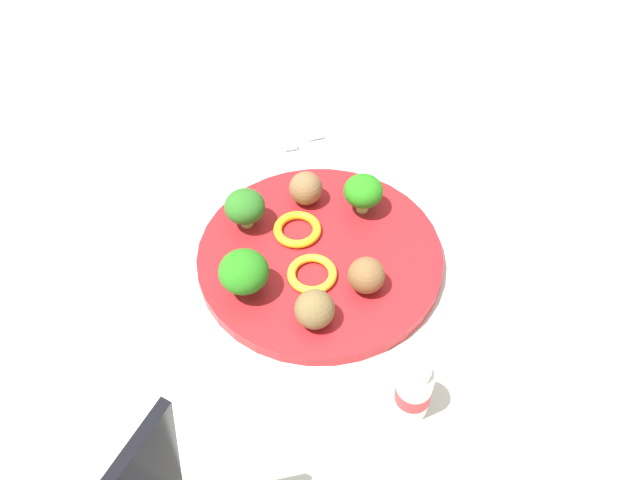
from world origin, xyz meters
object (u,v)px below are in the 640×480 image
object	(u,v)px
broccoli_floret_front_right	(245,207)
meatball_center	(315,309)
meatball_back_right	(306,188)
napkin	(291,117)
broccoli_floret_mid_left	(244,272)
yogurt_bottle	(414,390)
fork	(305,116)
pepper_ring_mid_left	(312,274)
pepper_ring_front_right	(297,229)
broccoli_floret_far_rim	(363,192)
knife	(280,120)
plate	(320,256)
meatball_front_left	(366,275)

from	to	relation	value
broccoli_floret_front_right	meatball_center	distance (m)	0.16
meatball_back_right	napkin	world-z (taller)	meatball_back_right
broccoli_floret_mid_left	yogurt_bottle	size ratio (longest dim) A/B	0.76
meatball_center	broccoli_floret_mid_left	bearing A→B (deg)	-135.29
meatball_center	fork	bearing A→B (deg)	165.43
broccoli_floret_mid_left	pepper_ring_mid_left	distance (m)	0.08
meatball_center	pepper_ring_mid_left	bearing A→B (deg)	166.00
napkin	broccoli_floret_mid_left	bearing A→B (deg)	-24.06
napkin	fork	world-z (taller)	fork
yogurt_bottle	meatball_center	bearing A→B (deg)	-150.90
meatball_back_right	pepper_ring_front_right	world-z (taller)	meatball_back_right
broccoli_floret_front_right	yogurt_bottle	bearing A→B (deg)	20.38
broccoli_floret_far_rim	knife	world-z (taller)	broccoli_floret_far_rim
meatball_center	pepper_ring_mid_left	xyz separation A→B (m)	(-0.06, 0.01, -0.02)
meatball_center	meatball_back_right	distance (m)	0.18
broccoli_floret_far_rim	plate	bearing A→B (deg)	-54.52
plate	broccoli_floret_front_right	distance (m)	0.10
broccoli_floret_mid_left	napkin	distance (m)	0.32
plate	napkin	xyz separation A→B (m)	(-0.26, 0.04, -0.01)
meatball_front_left	meatball_back_right	distance (m)	0.15
pepper_ring_front_right	pepper_ring_mid_left	xyz separation A→B (m)	(0.07, -0.00, -0.00)
pepper_ring_front_right	knife	size ratio (longest dim) A/B	0.38
pepper_ring_front_right	fork	size ratio (longest dim) A/B	0.46
plate	meatball_center	bearing A→B (deg)	-20.45
pepper_ring_front_right	yogurt_bottle	bearing A→B (deg)	10.90
meatball_back_right	knife	xyz separation A→B (m)	(-0.17, 0.01, -0.03)
meatball_back_right	yogurt_bottle	xyz separation A→B (m)	(0.28, 0.02, -0.00)
knife	meatball_back_right	bearing A→B (deg)	-3.95
fork	yogurt_bottle	xyz separation A→B (m)	(0.46, -0.03, 0.02)
plate	meatball_center	size ratio (longest dim) A/B	6.71
broccoli_floret_front_right	plate	bearing A→B (deg)	46.58
pepper_ring_mid_left	yogurt_bottle	bearing A→B (deg)	15.93
meatball_front_left	pepper_ring_mid_left	size ratio (longest dim) A/B	0.73
meatball_back_right	fork	bearing A→B (deg)	164.31
meatball_back_right	meatball_center	bearing A→B (deg)	-13.45
meatball_back_right	fork	xyz separation A→B (m)	(-0.17, 0.05, -0.03)
broccoli_floret_mid_left	fork	xyz separation A→B (m)	(-0.28, 0.15, -0.04)
broccoli_floret_mid_left	broccoli_floret_far_rim	world-z (taller)	broccoli_floret_mid_left
plate	broccoli_floret_far_rim	distance (m)	0.09
broccoli_floret_mid_left	meatball_front_left	xyz separation A→B (m)	(0.03, 0.12, -0.01)
napkin	knife	world-z (taller)	knife
knife	yogurt_bottle	world-z (taller)	yogurt_bottle
broccoli_floret_front_right	meatball_front_left	distance (m)	0.16
broccoli_floret_front_right	meatball_front_left	bearing A→B (deg)	38.42
yogurt_bottle	meatball_back_right	bearing A→B (deg)	-175.75
meatball_back_right	knife	size ratio (longest dim) A/B	0.28
meatball_center	napkin	size ratio (longest dim) A/B	0.25
pepper_ring_mid_left	napkin	size ratio (longest dim) A/B	0.32
broccoli_floret_front_right	napkin	xyz separation A→B (m)	(-0.20, 0.11, -0.04)
meatball_front_left	pepper_ring_front_right	bearing A→B (deg)	-153.81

